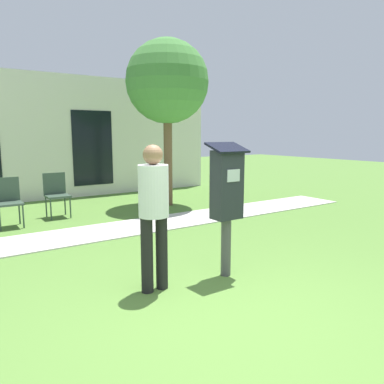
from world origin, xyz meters
TOP-DOWN VIEW (x-y plane):
  - ground_plane at (0.00, 0.00)m, footprint 40.00×40.00m
  - sidewalk at (0.00, 3.63)m, footprint 12.00×1.10m
  - building_facade at (0.00, 7.61)m, footprint 10.00×0.26m
  - parking_meter at (0.66, 0.90)m, footprint 0.44×0.31m
  - person_standing at (-0.26, 0.99)m, footprint 0.32×0.32m
  - outdoor_chair_left at (-1.10, 5.00)m, footprint 0.44×0.44m
  - outdoor_chair_middle at (-0.16, 5.35)m, footprint 0.44×0.44m
  - tree at (2.39, 5.16)m, footprint 1.90×1.90m

SIDE VIEW (x-z plane):
  - ground_plane at x=0.00m, z-range 0.00..0.00m
  - sidewalk at x=0.00m, z-range 0.00..0.02m
  - outdoor_chair_left at x=-1.10m, z-range 0.08..0.98m
  - outdoor_chair_middle at x=-0.16m, z-range 0.08..0.98m
  - person_standing at x=-0.26m, z-range 0.14..1.72m
  - parking_meter at x=0.66m, z-range 0.22..1.81m
  - building_facade at x=0.00m, z-range 0.00..3.20m
  - tree at x=2.39m, z-range 0.94..4.75m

